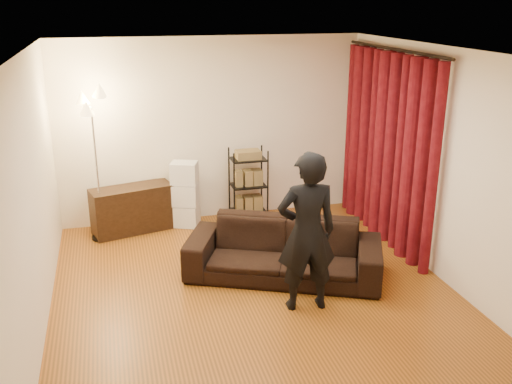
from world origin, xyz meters
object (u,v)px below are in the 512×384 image
object	(u,v)px
media_cabinet	(133,209)
storage_boxes	(185,194)
floor_lamp	(97,167)
person	(307,232)
wire_shelf	(248,185)
sofa	(284,250)

from	to	relation	value
media_cabinet	storage_boxes	bearing A→B (deg)	-13.70
storage_boxes	floor_lamp	world-z (taller)	floor_lamp
person	storage_boxes	size ratio (longest dim) A/B	1.80
media_cabinet	storage_boxes	xyz separation A→B (m)	(0.76, 0.01, 0.15)
storage_boxes	wire_shelf	bearing A→B (deg)	-1.97
media_cabinet	storage_boxes	distance (m)	0.77
storage_boxes	person	bearing A→B (deg)	-70.71
media_cabinet	sofa	bearing A→B (deg)	-63.07
sofa	storage_boxes	bearing A→B (deg)	139.76
sofa	wire_shelf	bearing A→B (deg)	113.20
wire_shelf	media_cabinet	bearing A→B (deg)	-171.71
sofa	floor_lamp	distance (m)	2.82
person	media_cabinet	size ratio (longest dim) A/B	1.54
person	media_cabinet	xyz separation A→B (m)	(-1.69, 2.65, -0.54)
wire_shelf	person	bearing A→B (deg)	-81.33
storage_boxes	media_cabinet	bearing A→B (deg)	-179.20
media_cabinet	storage_boxes	size ratio (longest dim) A/B	1.17
person	wire_shelf	xyz separation A→B (m)	(0.02, 2.63, -0.32)
media_cabinet	floor_lamp	world-z (taller)	floor_lamp
sofa	wire_shelf	distance (m)	1.89
person	media_cabinet	bearing A→B (deg)	-53.56
sofa	storage_boxes	distance (m)	2.13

